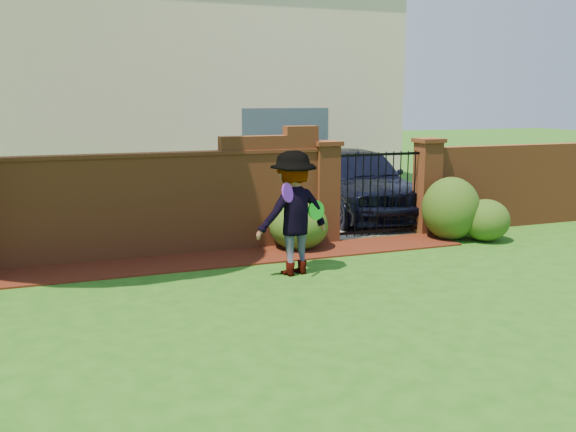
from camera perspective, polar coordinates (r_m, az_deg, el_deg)
name	(u,v)px	position (r m, az deg, el deg)	size (l,w,h in m)	color
ground	(277,329)	(7.51, -0.99, -10.12)	(80.00, 80.00, 0.01)	#235916
mulch_bed	(150,265)	(10.39, -12.27, -4.37)	(11.10, 1.08, 0.03)	#3C140A
brick_wall	(75,207)	(10.76, -18.58, 0.79)	(8.70, 0.31, 2.16)	brown
brick_wall_return	(509,186)	(14.02, 19.26, 2.58)	(4.00, 0.25, 1.70)	brown
pillar_left	(325,191)	(11.76, 3.38, 2.26)	(0.50, 0.50, 1.88)	brown
pillar_right	(427,185)	(12.82, 12.41, 2.71)	(0.50, 0.50, 1.88)	brown
iron_gate	(378,193)	(12.27, 8.08, 2.03)	(1.78, 0.03, 1.60)	black
driveway	(300,205)	(15.97, 1.08, 1.01)	(3.20, 8.00, 0.01)	gray
house	(168,80)	(18.92, -10.75, 11.91)	(12.40, 6.40, 6.30)	beige
car	(359,182)	(14.23, 6.44, 3.02)	(1.89, 4.70, 1.60)	black
shrub_left	(299,226)	(11.20, 0.97, -0.88)	(1.05, 1.05, 0.86)	#1D4615
shrub_middle	(451,208)	(12.36, 14.42, 0.66)	(1.09, 1.09, 1.19)	#1D4615
shrub_right	(486,220)	(12.45, 17.35, -0.36)	(0.89, 0.89, 0.79)	#1D4615
man	(294,214)	(9.52, 0.56, 0.22)	(1.22, 0.70, 1.88)	gray
frisbee_purple	(288,193)	(9.03, -0.04, 2.10)	(0.28, 0.28, 0.03)	#6B1EBF
frisbee_green	(316,210)	(9.60, 2.55, 0.54)	(0.29, 0.29, 0.03)	#1ACA1F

